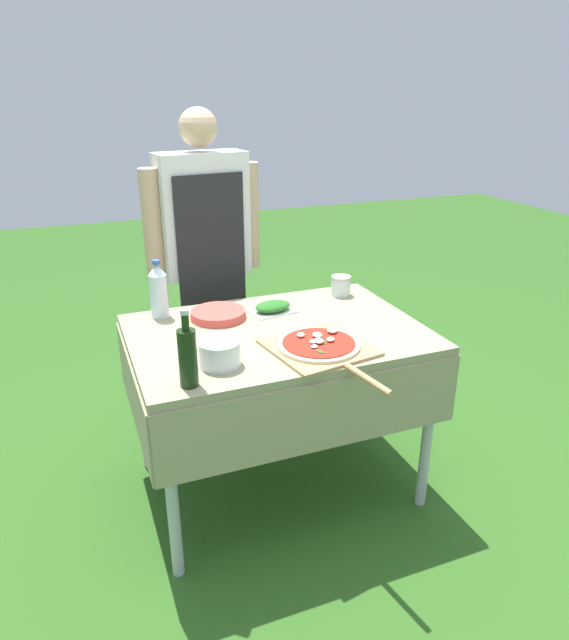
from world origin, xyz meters
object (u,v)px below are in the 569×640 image
at_px(prep_table, 277,350).
at_px(person_cook, 205,246).
at_px(mixing_tub, 220,353).
at_px(plate_stack, 218,314).
at_px(sauce_jar, 341,287).
at_px(herb_container, 273,307).
at_px(pizza_on_peel, 320,347).
at_px(oil_bottle, 188,356).
at_px(water_bottle, 159,290).

relative_size(prep_table, person_cook, 0.75).
xyz_separation_m(mixing_tub, plate_stack, (0.11, 0.44, -0.03)).
bearing_deg(sauce_jar, herb_container, -166.43).
bearing_deg(pizza_on_peel, prep_table, 100.33).
height_order(person_cook, herb_container, person_cook).
bearing_deg(plate_stack, oil_bottle, -114.45).
bearing_deg(pizza_on_peel, plate_stack, 111.71).
bearing_deg(herb_container, oil_bottle, -132.96).
distance_m(water_bottle, herb_container, 0.50).
distance_m(herb_container, mixing_tub, 0.55).
distance_m(water_bottle, sauce_jar, 0.86).
distance_m(pizza_on_peel, mixing_tub, 0.39).
height_order(prep_table, oil_bottle, oil_bottle).
height_order(person_cook, plate_stack, person_cook).
height_order(person_cook, pizza_on_peel, person_cook).
relative_size(water_bottle, herb_container, 1.20).
height_order(water_bottle, herb_container, water_bottle).
distance_m(herb_container, sauce_jar, 0.39).
bearing_deg(prep_table, pizza_on_peel, -70.25).
bearing_deg(mixing_tub, prep_table, 36.25).
bearing_deg(mixing_tub, pizza_on_peel, -2.52).
bearing_deg(plate_stack, pizza_on_peel, -58.88).
relative_size(person_cook, pizza_on_peel, 2.61).
bearing_deg(person_cook, sauce_jar, 133.95).
bearing_deg(oil_bottle, person_cook, 72.92).
bearing_deg(pizza_on_peel, person_cook, 91.71).
bearing_deg(oil_bottle, prep_table, 37.08).
relative_size(water_bottle, plate_stack, 1.06).
height_order(mixing_tub, sauce_jar, sauce_jar).
xyz_separation_m(prep_table, mixing_tub, (-0.30, -0.22, 0.14)).
bearing_deg(prep_table, plate_stack, 131.13).
bearing_deg(oil_bottle, water_bottle, 88.20).
bearing_deg(oil_bottle, plate_stack, 65.55).
relative_size(person_cook, oil_bottle, 5.93).
distance_m(pizza_on_peel, oil_bottle, 0.54).
bearing_deg(oil_bottle, mixing_tub, 38.85).
bearing_deg(sauce_jar, oil_bottle, -144.57).
distance_m(person_cook, sauce_jar, 0.72).
bearing_deg(water_bottle, herb_container, -15.14).
xyz_separation_m(person_cook, plate_stack, (-0.08, -0.53, -0.17)).
bearing_deg(water_bottle, plate_stack, -25.87).
height_order(pizza_on_peel, plate_stack, pizza_on_peel).
bearing_deg(water_bottle, sauce_jar, -2.43).
relative_size(water_bottle, mixing_tub, 1.69).
bearing_deg(sauce_jar, prep_table, -146.29).
bearing_deg(oil_bottle, herb_container, 47.04).
height_order(person_cook, water_bottle, person_cook).
bearing_deg(plate_stack, water_bottle, 154.13).
distance_m(herb_container, plate_stack, 0.24).
height_order(person_cook, oil_bottle, person_cook).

